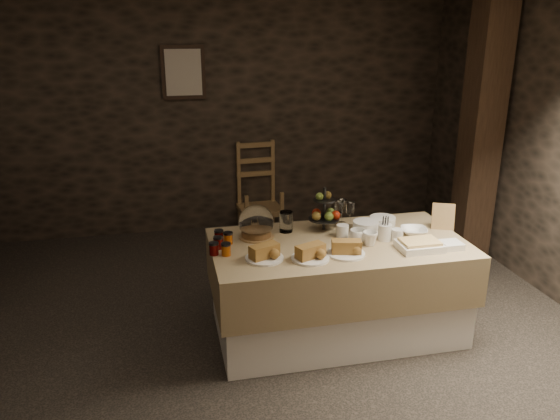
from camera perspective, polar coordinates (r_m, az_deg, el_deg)
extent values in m
cube|color=black|center=(4.12, -4.73, -13.98)|extent=(5.50, 5.00, 0.01)
cube|color=black|center=(6.02, -8.39, 9.82)|extent=(5.50, 0.02, 2.60)
cube|color=white|center=(4.15, 5.97, -8.27)|extent=(1.78, 0.91, 0.69)
cube|color=olive|center=(4.06, 6.07, -5.80)|extent=(1.85, 0.98, 0.37)
cube|color=olive|center=(6.14, -2.07, 0.05)|extent=(0.49, 0.47, 0.06)
cube|color=olive|center=(6.17, -2.45, 5.21)|extent=(0.44, 0.06, 0.44)
cube|color=black|center=(5.56, 20.31, 8.10)|extent=(0.30, 0.30, 2.60)
cube|color=black|center=(5.93, -10.06, 13.98)|extent=(0.45, 0.03, 0.55)
cube|color=beige|center=(5.91, -10.05, 13.96)|extent=(0.37, 0.01, 0.47)
cylinder|color=white|center=(4.15, 8.92, -1.82)|extent=(0.19, 0.19, 0.10)
cylinder|color=white|center=(4.30, 10.65, -1.26)|extent=(0.20, 0.20, 0.08)
cylinder|color=white|center=(4.05, 10.90, -2.29)|extent=(0.10, 0.10, 0.12)
imported|color=white|center=(3.98, 8.12, -2.71)|extent=(0.15, 0.15, 0.10)
imported|color=white|center=(3.94, 9.37, -2.97)|extent=(0.14, 0.14, 0.10)
cylinder|color=white|center=(4.06, 6.55, -2.20)|extent=(0.09, 0.09, 0.09)
cylinder|color=white|center=(4.06, 12.15, -2.58)|extent=(0.08, 0.08, 0.09)
imported|color=white|center=(4.22, 13.81, -2.16)|extent=(0.24, 0.24, 0.05)
cylinder|color=olive|center=(4.05, -2.49, -2.78)|extent=(0.26, 0.26, 0.01)
cylinder|color=brown|center=(4.04, -2.50, -2.24)|extent=(0.22, 0.22, 0.07)
sphere|color=white|center=(4.01, -2.51, -1.26)|extent=(0.26, 0.26, 0.26)
cylinder|color=black|center=(4.16, 4.65, 0.15)|extent=(0.02, 0.02, 0.34)
cylinder|color=black|center=(4.18, 4.62, -0.89)|extent=(0.24, 0.24, 0.01)
cylinder|color=black|center=(4.14, 4.67, 1.06)|extent=(0.17, 0.17, 0.01)
sphere|color=olive|center=(4.22, 5.29, -0.24)|extent=(0.07, 0.07, 0.07)
sphere|color=maroon|center=(4.19, 3.82, -0.31)|extent=(0.07, 0.07, 0.07)
sphere|color=olive|center=(4.12, 5.13, -0.68)|extent=(0.07, 0.07, 0.07)
sphere|color=brown|center=(4.13, 3.82, -0.64)|extent=(0.07, 0.07, 0.07)
sphere|color=maroon|center=(4.16, 5.84, -0.53)|extent=(0.07, 0.07, 0.07)
cylinder|color=white|center=(3.68, -1.64, -5.05)|extent=(0.26, 0.26, 0.01)
cube|color=olive|center=(3.66, -1.64, -4.30)|extent=(0.22, 0.16, 0.09)
cylinder|color=white|center=(3.69, 3.18, -5.04)|extent=(0.26, 0.26, 0.01)
cube|color=olive|center=(3.67, 3.20, -4.29)|extent=(0.22, 0.16, 0.09)
cylinder|color=white|center=(3.78, 6.93, -4.54)|extent=(0.26, 0.26, 0.01)
cube|color=olive|center=(3.76, 6.96, -3.81)|extent=(0.22, 0.13, 0.09)
cylinder|color=#520705|center=(3.86, -6.48, -3.51)|extent=(0.06, 0.06, 0.07)
cylinder|color=#BD530F|center=(3.75, -5.66, -4.20)|extent=(0.06, 0.06, 0.07)
cylinder|color=#520705|center=(3.77, -6.92, -4.12)|extent=(0.06, 0.06, 0.07)
cylinder|color=#BD530F|center=(3.94, -5.44, -3.04)|extent=(0.06, 0.06, 0.07)
cylinder|color=#520705|center=(3.99, -6.40, -2.78)|extent=(0.06, 0.06, 0.07)
cube|color=white|center=(3.95, 14.37, -3.68)|extent=(0.30, 0.22, 0.05)
cube|color=#E6BB70|center=(3.94, 14.41, -3.21)|extent=(0.26, 0.18, 0.02)
cube|color=white|center=(4.04, 17.46, -3.51)|extent=(0.14, 0.14, 0.04)
cube|color=olive|center=(4.37, 16.67, -0.76)|extent=(0.18, 0.13, 0.22)
cylinder|color=white|center=(4.13, 0.63, -1.23)|extent=(0.10, 0.10, 0.16)
cylinder|color=white|center=(4.18, 0.76, -1.12)|extent=(0.09, 0.09, 0.14)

